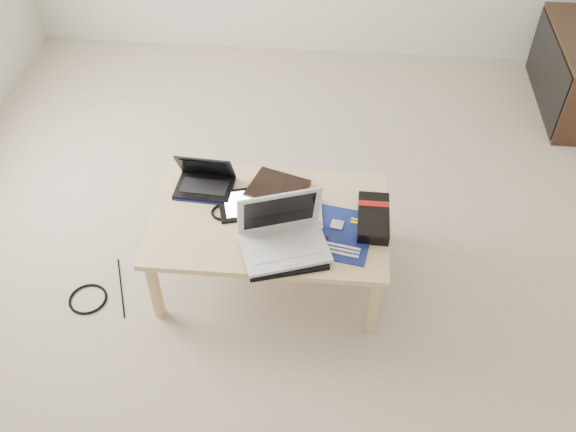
# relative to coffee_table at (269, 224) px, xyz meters

# --- Properties ---
(ground) EXTENTS (4.00, 4.00, 0.00)m
(ground) POSITION_rel_coffee_table_xyz_m (0.05, 0.16, -0.35)
(ground) COLOR #AA9C89
(ground) RESTS_ON ground
(coffee_table) EXTENTS (1.10, 0.70, 0.40)m
(coffee_table) POSITION_rel_coffee_table_xyz_m (0.00, 0.00, 0.00)
(coffee_table) COLOR #D6B381
(coffee_table) RESTS_ON ground
(book) EXTENTS (0.32, 0.29, 0.03)m
(book) POSITION_rel_coffee_table_xyz_m (0.02, 0.18, 0.06)
(book) COLOR black
(book) RESTS_ON coffee_table
(netbook) EXTENTS (0.28, 0.22, 0.18)m
(netbook) POSITION_rel_coffee_table_xyz_m (-0.33, 0.18, 0.09)
(netbook) COLOR black
(netbook) RESTS_ON coffee_table
(tablet) EXTENTS (0.33, 0.28, 0.02)m
(tablet) POSITION_rel_coffee_table_xyz_m (-0.10, 0.07, 0.06)
(tablet) COLOR black
(tablet) RESTS_ON coffee_table
(remote) EXTENTS (0.07, 0.21, 0.02)m
(remote) POSITION_rel_coffee_table_xyz_m (0.22, 0.03, 0.06)
(remote) COLOR #B1B1B6
(remote) RESTS_ON coffee_table
(neoprene_sleeve) EXTENTS (0.40, 0.34, 0.02)m
(neoprene_sleeve) POSITION_rel_coffee_table_xyz_m (0.09, -0.23, 0.06)
(neoprene_sleeve) COLOR black
(neoprene_sleeve) RESTS_ON coffee_table
(white_laptop) EXTENTS (0.43, 0.37, 0.26)m
(white_laptop) POSITION_rel_coffee_table_xyz_m (0.08, -0.18, 0.12)
(white_laptop) COLOR silver
(white_laptop) RESTS_ON neoprene_sleeve
(motherboard) EXTENTS (0.32, 0.37, 0.02)m
(motherboard) POSITION_rel_coffee_table_xyz_m (0.34, -0.09, 0.05)
(motherboard) COLOR #0D1658
(motherboard) RESTS_ON coffee_table
(gpu_box) EXTENTS (0.15, 0.29, 0.06)m
(gpu_box) POSITION_rel_coffee_table_xyz_m (0.48, 0.00, 0.08)
(gpu_box) COLOR black
(gpu_box) RESTS_ON coffee_table
(cable_coil) EXTENTS (0.13, 0.13, 0.01)m
(cable_coil) POSITION_rel_coffee_table_xyz_m (-0.22, 0.01, 0.05)
(cable_coil) COLOR black
(cable_coil) RESTS_ON coffee_table
(floor_cable_coil) EXTENTS (0.20, 0.20, 0.01)m
(floor_cable_coil) POSITION_rel_coffee_table_xyz_m (-0.87, -0.25, -0.35)
(floor_cable_coil) COLOR black
(floor_cable_coil) RESTS_ON ground
(floor_cable_trail) EXTENTS (0.14, 0.36, 0.01)m
(floor_cable_trail) POSITION_rel_coffee_table_xyz_m (-0.73, -0.16, -0.35)
(floor_cable_trail) COLOR black
(floor_cable_trail) RESTS_ON ground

